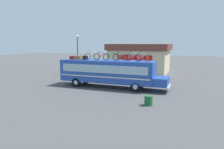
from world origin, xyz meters
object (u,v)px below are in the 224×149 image
object	(u,v)px
luggage_bag_2	(78,58)
rooftop_bicycle_5	(133,57)
rooftop_bicycle_3	(111,57)
rooftop_bicycle_1	(92,56)
trash_bin	(148,101)
luggage_bag_3	(85,58)
bus	(109,72)
rooftop_bicycle_2	(101,57)
luggage_bag_1	(72,58)
rooftop_bicycle_4	(121,57)
rooftop_bicycle_6	(143,58)
street_lamp	(78,53)

from	to	relation	value
luggage_bag_2	rooftop_bicycle_5	size ratio (longest dim) A/B	0.40
luggage_bag_2	rooftop_bicycle_3	size ratio (longest dim) A/B	0.39
rooftop_bicycle_1	trash_bin	bearing A→B (deg)	-35.44
luggage_bag_3	rooftop_bicycle_3	xyz separation A→B (m)	(3.01, 0.13, 0.19)
rooftop_bicycle_5	trash_bin	distance (m)	6.68
rooftop_bicycle_1	bus	bearing A→B (deg)	-6.93
rooftop_bicycle_3	trash_bin	xyz separation A→B (m)	(5.12, -5.07, -2.96)
rooftop_bicycle_3	trash_bin	size ratio (longest dim) A/B	2.37
luggage_bag_3	rooftop_bicycle_2	bearing A→B (deg)	2.84
luggage_bag_3	trash_bin	distance (m)	9.91
luggage_bag_1	rooftop_bicycle_1	world-z (taller)	rooftop_bicycle_1
rooftop_bicycle_4	rooftop_bicycle_6	world-z (taller)	rooftop_bicycle_6
luggage_bag_1	rooftop_bicycle_5	bearing A→B (deg)	4.10
rooftop_bicycle_2	rooftop_bicycle_6	world-z (taller)	rooftop_bicycle_6
rooftop_bicycle_4	rooftop_bicycle_5	bearing A→B (deg)	21.62
luggage_bag_3	street_lamp	bearing A→B (deg)	127.08
luggage_bag_2	rooftop_bicycle_5	distance (m)	6.23
rooftop_bicycle_2	street_lamp	xyz separation A→B (m)	(-6.23, 5.64, 0.07)
rooftop_bicycle_5	trash_bin	size ratio (longest dim) A/B	2.34
bus	rooftop_bicycle_5	world-z (taller)	rooftop_bicycle_5
bus	rooftop_bicycle_1	world-z (taller)	rooftop_bicycle_1
luggage_bag_2	luggage_bag_1	bearing A→B (deg)	174.42
rooftop_bicycle_2	street_lamp	world-z (taller)	street_lamp
luggage_bag_3	trash_bin	size ratio (longest dim) A/B	0.65
rooftop_bicycle_5	street_lamp	world-z (taller)	street_lamp
trash_bin	luggage_bag_2	bearing A→B (deg)	151.94
rooftop_bicycle_3	rooftop_bicycle_5	distance (m)	2.41
rooftop_bicycle_4	rooftop_bicycle_5	xyz separation A→B (m)	(1.22, 0.48, 0.02)
rooftop_bicycle_4	luggage_bag_1	bearing A→B (deg)	-179.82
luggage_bag_1	rooftop_bicycle_2	xyz separation A→B (m)	(3.50, 0.20, 0.19)
rooftop_bicycle_2	rooftop_bicycle_3	distance (m)	1.11
trash_bin	rooftop_bicycle_5	bearing A→B (deg)	117.04
rooftop_bicycle_4	rooftop_bicycle_2	bearing A→B (deg)	175.48
rooftop_bicycle_3	rooftop_bicycle_6	distance (m)	3.59
bus	street_lamp	size ratio (longest dim) A/B	2.01
rooftop_bicycle_5	street_lamp	size ratio (longest dim) A/B	0.31
luggage_bag_1	rooftop_bicycle_6	distance (m)	8.18
luggage_bag_1	rooftop_bicycle_2	size ratio (longest dim) A/B	0.29
rooftop_bicycle_6	luggage_bag_1	bearing A→B (deg)	178.67
luggage_bag_3	rooftop_bicycle_4	distance (m)	4.18
rooftop_bicycle_2	rooftop_bicycle_6	bearing A→B (deg)	-4.75
rooftop_bicycle_5	luggage_bag_1	bearing A→B (deg)	-175.90
rooftop_bicycle_4	street_lamp	distance (m)	10.31
rooftop_bicycle_1	rooftop_bicycle_3	distance (m)	2.37
luggage_bag_1	rooftop_bicycle_4	distance (m)	5.79
bus	rooftop_bicycle_6	size ratio (longest dim) A/B	7.05
luggage_bag_1	street_lamp	size ratio (longest dim) A/B	0.09
luggage_bag_2	luggage_bag_3	xyz separation A→B (m)	(0.80, 0.18, 0.00)
rooftop_bicycle_1	rooftop_bicycle_2	xyz separation A→B (m)	(1.24, -0.29, -0.02)
rooftop_bicycle_4	trash_bin	distance (m)	6.91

